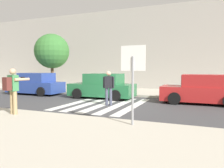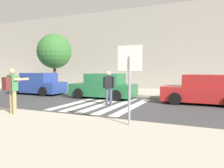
% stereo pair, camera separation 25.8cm
% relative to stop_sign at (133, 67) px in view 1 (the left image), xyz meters
% --- Properties ---
extents(ground_plane, '(120.00, 120.00, 0.00)m').
position_rel_stop_sign_xyz_m(ground_plane, '(-2.78, 3.78, -1.89)').
color(ground_plane, '#424244').
extents(sidewalk_far, '(60.00, 4.80, 0.14)m').
position_rel_stop_sign_xyz_m(sidewalk_far, '(-2.78, 9.78, -1.82)').
color(sidewalk_far, beige).
rests_on(sidewalk_far, ground).
extents(building_facade_far, '(56.00, 4.00, 7.13)m').
position_rel_stop_sign_xyz_m(building_facade_far, '(-2.78, 14.18, 1.67)').
color(building_facade_far, '#ADA89E').
rests_on(building_facade_far, ground).
extents(crosswalk_stripe_0, '(0.44, 5.20, 0.01)m').
position_rel_stop_sign_xyz_m(crosswalk_stripe_0, '(-4.38, 3.98, -1.89)').
color(crosswalk_stripe_0, silver).
rests_on(crosswalk_stripe_0, ground).
extents(crosswalk_stripe_1, '(0.44, 5.20, 0.01)m').
position_rel_stop_sign_xyz_m(crosswalk_stripe_1, '(-3.58, 3.98, -1.89)').
color(crosswalk_stripe_1, silver).
rests_on(crosswalk_stripe_1, ground).
extents(crosswalk_stripe_2, '(0.44, 5.20, 0.01)m').
position_rel_stop_sign_xyz_m(crosswalk_stripe_2, '(-2.78, 3.98, -1.89)').
color(crosswalk_stripe_2, silver).
rests_on(crosswalk_stripe_2, ground).
extents(crosswalk_stripe_3, '(0.44, 5.20, 0.01)m').
position_rel_stop_sign_xyz_m(crosswalk_stripe_3, '(-1.98, 3.98, -1.89)').
color(crosswalk_stripe_3, silver).
rests_on(crosswalk_stripe_3, ground).
extents(crosswalk_stripe_4, '(0.44, 5.20, 0.01)m').
position_rel_stop_sign_xyz_m(crosswalk_stripe_4, '(-1.18, 3.98, -1.89)').
color(crosswalk_stripe_4, silver).
rests_on(crosswalk_stripe_4, ground).
extents(stop_sign, '(0.76, 0.08, 2.41)m').
position_rel_stop_sign_xyz_m(stop_sign, '(0.00, 0.00, 0.00)').
color(stop_sign, gray).
rests_on(stop_sign, sidewalk_near).
extents(photographer_with_backpack, '(0.70, 0.92, 1.72)m').
position_rel_stop_sign_xyz_m(photographer_with_backpack, '(-4.61, -0.26, -0.72)').
color(photographer_with_backpack, tan).
rests_on(photographer_with_backpack, sidewalk_near).
extents(pedestrian_crossing, '(0.57, 0.32, 1.72)m').
position_rel_stop_sign_xyz_m(pedestrian_crossing, '(-2.43, 3.75, -0.92)').
color(pedestrian_crossing, '#474C60').
rests_on(pedestrian_crossing, ground).
extents(parked_car_blue, '(4.10, 1.92, 1.55)m').
position_rel_stop_sign_xyz_m(parked_car_blue, '(-9.22, 6.08, -1.17)').
color(parked_car_blue, '#284293').
rests_on(parked_car_blue, ground).
extents(parked_car_green, '(4.10, 1.92, 1.55)m').
position_rel_stop_sign_xyz_m(parked_car_green, '(-3.87, 6.08, -1.17)').
color(parked_car_green, '#236B3D').
rests_on(parked_car_green, ground).
extents(parked_car_red, '(4.10, 1.92, 1.55)m').
position_rel_stop_sign_xyz_m(parked_car_red, '(1.94, 6.08, -1.17)').
color(parked_car_red, red).
rests_on(parked_car_red, ground).
extents(street_tree_west, '(2.78, 2.78, 4.51)m').
position_rel_stop_sign_xyz_m(street_tree_west, '(-9.34, 8.17, 1.36)').
color(street_tree_west, brown).
rests_on(street_tree_west, sidewalk_far).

